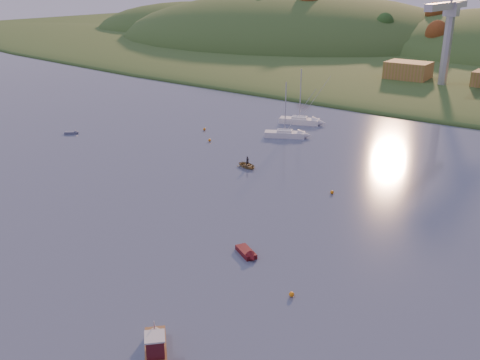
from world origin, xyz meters
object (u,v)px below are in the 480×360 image
Objects in this scene: fishing_boat at (155,342)px; sailboat_far at (285,134)px; canoe at (248,165)px; grey_dinghy at (74,133)px; sailboat_near at (299,120)px; red_tender at (249,255)px.

fishing_boat is 0.48× the size of sailboat_far.
canoe is 38.43m from grey_dinghy.
sailboat_near is 10.58m from sailboat_far.
sailboat_far is 3.69× the size of grey_dinghy.
fishing_boat is 44.87m from canoe.
fishing_boat reaches higher than red_tender.
sailboat_far reaches higher than fishing_boat.
red_tender reaches higher than grey_dinghy.
sailboat_far is 46.67m from red_tender.
sailboat_near is at bearing -24.33° from fishing_boat.
fishing_boat is at bearing -71.03° from grey_dinghy.
sailboat_near reaches higher than red_tender.
grey_dinghy is at bearing 110.40° from canoe.
sailboat_near reaches higher than canoe.
fishing_boat is at bearing -139.22° from canoe.
sailboat_far is at bearing -23.31° from fishing_boat.
sailboat_near reaches higher than sailboat_far.
grey_dinghy is (-31.16, -32.09, -0.52)m from sailboat_near.
sailboat_far is 2.75× the size of red_tender.
sailboat_far is at bearing 28.27° from canoe.
fishing_boat is 1.33× the size of red_tender.
red_tender is at bearing -91.00° from sailboat_far.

